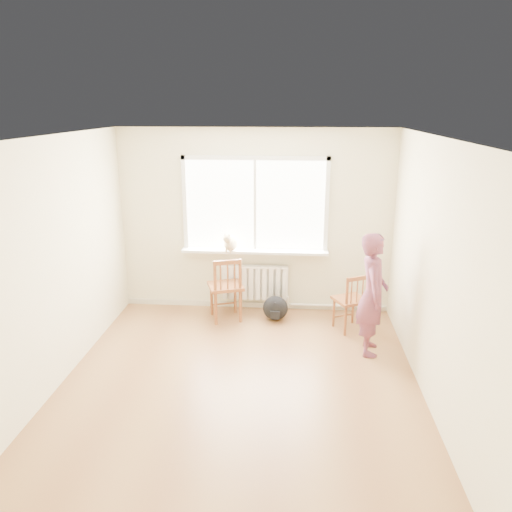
% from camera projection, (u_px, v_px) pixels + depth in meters
% --- Properties ---
extents(floor, '(4.50, 4.50, 0.00)m').
position_uv_depth(floor, '(239.00, 385.00, 5.58)').
color(floor, '#96683D').
rests_on(floor, ground).
extents(ceiling, '(4.50, 4.50, 0.00)m').
position_uv_depth(ceiling, '(237.00, 137.00, 4.79)').
color(ceiling, white).
rests_on(ceiling, back_wall).
extents(back_wall, '(4.00, 0.01, 2.70)m').
position_uv_depth(back_wall, '(255.00, 222.00, 7.33)').
color(back_wall, beige).
rests_on(back_wall, ground).
extents(window, '(2.12, 0.05, 1.42)m').
position_uv_depth(window, '(255.00, 201.00, 7.21)').
color(window, white).
rests_on(window, back_wall).
extents(windowsill, '(2.15, 0.22, 0.04)m').
position_uv_depth(windowsill, '(255.00, 251.00, 7.34)').
color(windowsill, white).
rests_on(windowsill, back_wall).
extents(radiator, '(1.00, 0.12, 0.55)m').
position_uv_depth(radiator, '(255.00, 282.00, 7.51)').
color(radiator, white).
rests_on(radiator, back_wall).
extents(heating_pipe, '(1.40, 0.04, 0.04)m').
position_uv_depth(heating_pipe, '(337.00, 306.00, 7.55)').
color(heating_pipe, silver).
rests_on(heating_pipe, back_wall).
extents(baseboard, '(4.00, 0.03, 0.08)m').
position_uv_depth(baseboard, '(255.00, 305.00, 7.70)').
color(baseboard, beige).
rests_on(baseboard, ground).
extents(chair_left, '(0.59, 0.57, 0.95)m').
position_uv_depth(chair_left, '(226.00, 289.00, 7.12)').
color(chair_left, brown).
rests_on(chair_left, floor).
extents(chair_right, '(0.54, 0.53, 0.83)m').
position_uv_depth(chair_right, '(352.00, 302.00, 6.80)').
color(chair_right, brown).
rests_on(chair_right, floor).
extents(person, '(0.41, 0.59, 1.55)m').
position_uv_depth(person, '(373.00, 294.00, 6.11)').
color(person, '#C94350').
rests_on(person, floor).
extents(cat, '(0.25, 0.44, 0.30)m').
position_uv_depth(cat, '(230.00, 243.00, 7.25)').
color(cat, beige).
rests_on(cat, windowsill).
extents(backpack, '(0.42, 0.36, 0.36)m').
position_uv_depth(backpack, '(275.00, 308.00, 7.21)').
color(backpack, black).
rests_on(backpack, floor).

